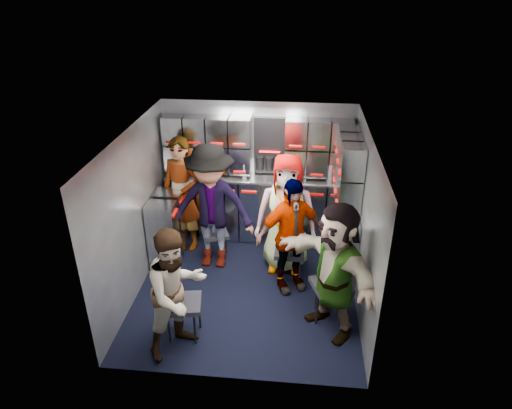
# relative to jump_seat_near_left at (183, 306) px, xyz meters

# --- Properties ---
(floor) EXTENTS (3.00, 3.00, 0.00)m
(floor) POSITION_rel_jump_seat_near_left_xyz_m (0.60, 0.92, -0.42)
(floor) COLOR black
(floor) RESTS_ON ground
(wall_back) EXTENTS (2.80, 0.04, 2.10)m
(wall_back) POSITION_rel_jump_seat_near_left_xyz_m (0.60, 2.42, 0.63)
(wall_back) COLOR gray
(wall_back) RESTS_ON ground
(wall_left) EXTENTS (0.04, 3.00, 2.10)m
(wall_left) POSITION_rel_jump_seat_near_left_xyz_m (-0.80, 0.92, 0.63)
(wall_left) COLOR gray
(wall_left) RESTS_ON ground
(wall_right) EXTENTS (0.04, 3.00, 2.10)m
(wall_right) POSITION_rel_jump_seat_near_left_xyz_m (2.00, 0.92, 0.63)
(wall_right) COLOR gray
(wall_right) RESTS_ON ground
(ceiling) EXTENTS (2.80, 3.00, 0.02)m
(ceiling) POSITION_rel_jump_seat_near_left_xyz_m (0.60, 0.92, 1.68)
(ceiling) COLOR silver
(ceiling) RESTS_ON wall_back
(cart_bank_back) EXTENTS (2.68, 0.38, 0.99)m
(cart_bank_back) POSITION_rel_jump_seat_near_left_xyz_m (0.60, 2.21, 0.08)
(cart_bank_back) COLOR gray
(cart_bank_back) RESTS_ON ground
(cart_bank_left) EXTENTS (0.38, 0.76, 0.99)m
(cart_bank_left) POSITION_rel_jump_seat_near_left_xyz_m (-0.59, 1.48, 0.08)
(cart_bank_left) COLOR gray
(cart_bank_left) RESTS_ON ground
(counter) EXTENTS (2.68, 0.42, 0.03)m
(counter) POSITION_rel_jump_seat_near_left_xyz_m (0.60, 2.21, 0.60)
(counter) COLOR #B2B5BA
(counter) RESTS_ON cart_bank_back
(locker_bank_back) EXTENTS (2.68, 0.28, 0.82)m
(locker_bank_back) POSITION_rel_jump_seat_near_left_xyz_m (0.60, 2.27, 1.07)
(locker_bank_back) COLOR gray
(locker_bank_back) RESTS_ON wall_back
(locker_bank_right) EXTENTS (0.28, 1.00, 0.82)m
(locker_bank_right) POSITION_rel_jump_seat_near_left_xyz_m (1.85, 1.62, 1.07)
(locker_bank_right) COLOR gray
(locker_bank_right) RESTS_ON wall_right
(right_cabinet) EXTENTS (0.28, 1.20, 1.00)m
(right_cabinet) POSITION_rel_jump_seat_near_left_xyz_m (1.85, 1.52, 0.08)
(right_cabinet) COLOR gray
(right_cabinet) RESTS_ON ground
(coffee_niche) EXTENTS (0.46, 0.16, 0.84)m
(coffee_niche) POSITION_rel_jump_seat_near_left_xyz_m (0.78, 2.33, 1.05)
(coffee_niche) COLOR black
(coffee_niche) RESTS_ON wall_back
(red_latch_strip) EXTENTS (2.60, 0.02, 0.03)m
(red_latch_strip) POSITION_rel_jump_seat_near_left_xyz_m (0.60, 2.01, 0.46)
(red_latch_strip) COLOR #AB0B05
(red_latch_strip) RESTS_ON cart_bank_back
(jump_seat_near_left) EXTENTS (0.46, 0.44, 0.47)m
(jump_seat_near_left) POSITION_rel_jump_seat_near_left_xyz_m (0.00, 0.00, 0.00)
(jump_seat_near_left) COLOR black
(jump_seat_near_left) RESTS_ON ground
(jump_seat_mid_left) EXTENTS (0.44, 0.43, 0.41)m
(jump_seat_mid_left) POSITION_rel_jump_seat_near_left_xyz_m (0.07, 1.62, -0.06)
(jump_seat_mid_left) COLOR black
(jump_seat_mid_left) RESTS_ON ground
(jump_seat_center) EXTENTS (0.37, 0.35, 0.41)m
(jump_seat_center) POSITION_rel_jump_seat_near_left_xyz_m (1.08, 1.65, -0.06)
(jump_seat_center) COLOR black
(jump_seat_center) RESTS_ON ground
(jump_seat_mid_right) EXTENTS (0.40, 0.38, 0.46)m
(jump_seat_mid_right) POSITION_rel_jump_seat_near_left_xyz_m (1.14, 1.19, -0.01)
(jump_seat_mid_right) COLOR black
(jump_seat_mid_right) RESTS_ON ground
(jump_seat_near_right) EXTENTS (0.53, 0.52, 0.50)m
(jump_seat_near_right) POSITION_rel_jump_seat_near_left_xyz_m (1.65, 0.46, 0.02)
(jump_seat_near_right) COLOR black
(jump_seat_near_right) RESTS_ON ground
(attendant_standing) EXTENTS (0.72, 0.57, 1.71)m
(attendant_standing) POSITION_rel_jump_seat_near_left_xyz_m (-0.45, 1.87, 0.44)
(attendant_standing) COLOR black
(attendant_standing) RESTS_ON ground
(attendant_arc_a) EXTENTS (0.90, 0.92, 1.49)m
(attendant_arc_a) POSITION_rel_jump_seat_near_left_xyz_m (0.00, -0.18, 0.33)
(attendant_arc_a) COLOR black
(attendant_arc_a) RESTS_ON ground
(attendant_arc_b) EXTENTS (1.19, 0.72, 1.79)m
(attendant_arc_b) POSITION_rel_jump_seat_near_left_xyz_m (0.07, 1.44, 0.48)
(attendant_arc_b) COLOR black
(attendant_arc_b) RESTS_ON ground
(attendant_arc_c) EXTENTS (0.84, 0.56, 1.69)m
(attendant_arc_c) POSITION_rel_jump_seat_near_left_xyz_m (1.08, 1.47, 0.42)
(attendant_arc_c) COLOR black
(attendant_arc_c) RESTS_ON ground
(attendant_arc_d) EXTENTS (0.99, 0.75, 1.56)m
(attendant_arc_d) POSITION_rel_jump_seat_near_left_xyz_m (1.14, 1.01, 0.36)
(attendant_arc_d) COLOR black
(attendant_arc_d) RESTS_ON ground
(attendant_arc_e) EXTENTS (1.35, 1.46, 1.63)m
(attendant_arc_e) POSITION_rel_jump_seat_near_left_xyz_m (1.65, 0.28, 0.40)
(attendant_arc_e) COLOR black
(attendant_arc_e) RESTS_ON ground
(bottle_left) EXTENTS (0.06, 0.06, 0.25)m
(bottle_left) POSITION_rel_jump_seat_near_left_xyz_m (-0.25, 2.16, 0.74)
(bottle_left) COLOR white
(bottle_left) RESTS_ON counter
(bottle_mid) EXTENTS (0.06, 0.06, 0.22)m
(bottle_mid) POSITION_rel_jump_seat_near_left_xyz_m (0.43, 2.16, 0.72)
(bottle_mid) COLOR white
(bottle_mid) RESTS_ON counter
(bottle_right) EXTENTS (0.07, 0.07, 0.26)m
(bottle_right) POSITION_rel_jump_seat_near_left_xyz_m (1.67, 2.16, 0.74)
(bottle_right) COLOR white
(bottle_right) RESTS_ON counter
(cup_left) EXTENTS (0.08, 0.08, 0.09)m
(cup_left) POSITION_rel_jump_seat_near_left_xyz_m (-0.48, 2.15, 0.66)
(cup_left) COLOR tan
(cup_left) RESTS_ON counter
(cup_right) EXTENTS (0.08, 0.08, 0.10)m
(cup_right) POSITION_rel_jump_seat_near_left_xyz_m (1.76, 2.15, 0.66)
(cup_right) COLOR tan
(cup_right) RESTS_ON counter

